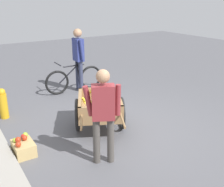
{
  "coord_description": "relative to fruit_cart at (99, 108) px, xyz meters",
  "views": [
    {
      "loc": [
        -4.01,
        2.73,
        2.48
      ],
      "look_at": [
        0.09,
        0.13,
        0.75
      ],
      "focal_mm": 43.56,
      "sensor_mm": 36.0,
      "label": 1
    }
  ],
  "objects": [
    {
      "name": "bicycle",
      "position": [
        2.35,
        -0.56,
        -0.09
      ],
      "size": [
        0.46,
        1.66,
        0.85
      ],
      "color": "black",
      "rests_on": "ground"
    },
    {
      "name": "vendor_person",
      "position": [
        -1.03,
        0.52,
        0.46
      ],
      "size": [
        0.33,
        0.52,
        1.52
      ],
      "color": "#4C4742",
      "rests_on": "ground"
    },
    {
      "name": "cyclist_person",
      "position": [
        2.35,
        -0.71,
        0.59
      ],
      "size": [
        0.52,
        0.23,
        1.7
      ],
      "color": "#333851",
      "rests_on": "ground"
    },
    {
      "name": "ground_plane",
      "position": [
        -0.23,
        -0.33,
        -0.44
      ],
      "size": [
        24.0,
        24.0,
        0.0
      ],
      "primitive_type": "plane",
      "color": "#56565B"
    },
    {
      "name": "fruit_cart",
      "position": [
        0.0,
        0.0,
        0.0
      ],
      "size": [
        1.81,
        1.42,
        0.74
      ],
      "color": "#937047",
      "rests_on": "ground"
    },
    {
      "name": "fire_hydrant",
      "position": [
        1.56,
        1.48,
        -0.11
      ],
      "size": [
        0.25,
        0.25,
        0.67
      ],
      "color": "gold",
      "rests_on": "ground"
    },
    {
      "name": "apple_crate",
      "position": [
        -0.12,
        1.53,
        -0.31
      ],
      "size": [
        0.44,
        0.32,
        0.32
      ],
      "color": "tan",
      "rests_on": "ground"
    }
  ]
}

